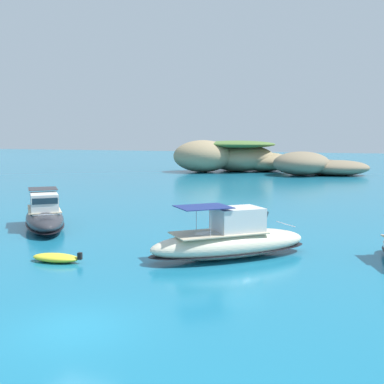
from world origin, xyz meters
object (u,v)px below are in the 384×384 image
Objects in this scene: motorboat_cream at (231,241)px; dinghy_tender at (56,258)px; motorboat_charcoal at (45,217)px; islet_small at (319,166)px; islet_large at (233,157)px.

dinghy_tender is at bearing -151.19° from motorboat_cream.
motorboat_charcoal is (-14.79, 2.59, -0.04)m from motorboat_cream.
islet_small is 65.84m from dinghy_tender.
islet_small is 61.39m from motorboat_cream.
motorboat_charcoal is 9.74m from dinghy_tender.
dinghy_tender is (-3.95, -65.71, -1.36)m from islet_small.
islet_large is at bearing 95.67° from motorboat_charcoal.
islet_small is 6.71× the size of dinghy_tender.
islet_large is at bearing 170.26° from islet_small.
islet_small reaches higher than motorboat_charcoal.
dinghy_tender is (6.69, -7.05, -0.65)m from motorboat_charcoal.
motorboat_cream is at bearing -9.94° from motorboat_charcoal.
islet_large is at bearing 100.57° from dinghy_tender.
motorboat_charcoal is at bearing 133.48° from dinghy_tender.
motorboat_charcoal is (-10.64, -58.65, -0.71)m from islet_small.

